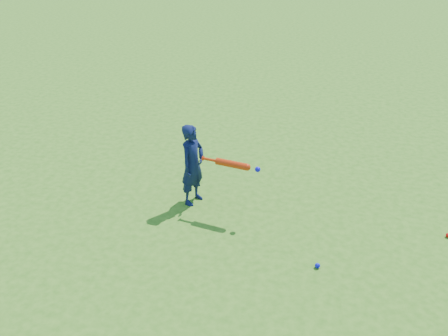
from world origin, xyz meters
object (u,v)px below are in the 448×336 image
ground_ball_red (448,235)px  ground_ball_blue (317,266)px  child (193,165)px  bat_swing (234,165)px

ground_ball_red → ground_ball_blue: (-1.71, -1.01, 0.00)m
child → bat_swing: (0.65, -0.19, 0.17)m
ground_ball_red → bat_swing: 3.06m
ground_ball_blue → bat_swing: (-1.25, 1.00, 0.77)m
child → ground_ball_red: 3.67m
ground_ball_blue → bat_swing: bat_swing is taller
child → ground_ball_blue: bearing=-100.8°
ground_ball_red → ground_ball_blue: size_ratio=0.96×
ground_ball_red → ground_ball_blue: 1.98m
child → ground_ball_red: (3.62, -0.18, -0.59)m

